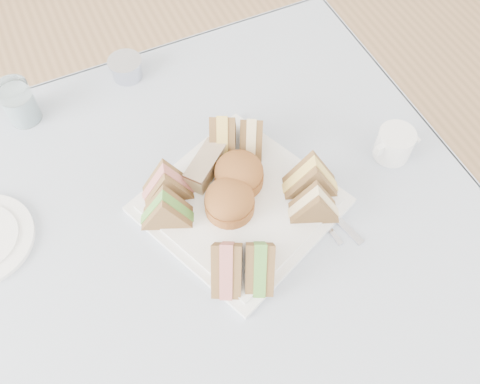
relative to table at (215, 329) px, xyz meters
name	(u,v)px	position (x,y,z in m)	size (l,w,h in m)	color
floor	(220,369)	(0.00, 0.00, -0.37)	(4.00, 4.00, 0.00)	#9E7751
table	(215,329)	(0.00, 0.00, 0.00)	(0.90, 0.90, 0.74)	brown
tablecloth	(207,259)	(0.00, 0.00, 0.37)	(1.02, 1.02, 0.01)	silver
serving_plate	(240,205)	(0.09, 0.07, 0.38)	(0.29, 0.29, 0.01)	white
sandwich_fl_a	(227,258)	(0.02, -0.04, 0.43)	(0.10, 0.05, 0.09)	brown
sandwich_fl_b	(260,257)	(0.07, -0.06, 0.43)	(0.10, 0.05, 0.09)	brown
sandwich_fr_a	(312,175)	(0.22, 0.04, 0.43)	(0.10, 0.05, 0.09)	brown
sandwich_fr_b	(315,202)	(0.20, 0.00, 0.43)	(0.09, 0.04, 0.08)	brown
sandwich_bl_a	(165,207)	(-0.03, 0.09, 0.43)	(0.09, 0.04, 0.08)	brown
sandwich_bl_b	(166,181)	(-0.01, 0.14, 0.43)	(0.09, 0.04, 0.08)	brown
sandwich_br_a	(251,133)	(0.17, 0.17, 0.43)	(0.09, 0.04, 0.08)	brown
sandwich_br_b	(223,132)	(0.12, 0.19, 0.43)	(0.10, 0.05, 0.09)	brown
scone_left	(229,201)	(0.07, 0.06, 0.42)	(0.09, 0.09, 0.06)	#A76131
scone_right	(239,173)	(0.11, 0.11, 0.42)	(0.09, 0.09, 0.06)	#A76131
pastry_slice	(205,166)	(0.06, 0.15, 0.41)	(0.09, 0.04, 0.04)	tan
water_glass	(19,102)	(-0.20, 0.43, 0.42)	(0.06, 0.06, 0.09)	white
tea_strainer	(126,69)	(0.02, 0.46, 0.40)	(0.07, 0.07, 0.04)	#B7BACA
knife	(328,210)	(0.23, 0.00, 0.38)	(0.01, 0.17, 0.00)	#B7BACA
fork	(315,209)	(0.21, 0.01, 0.38)	(0.01, 0.16, 0.00)	#B7BACA
creamer_jug	(394,144)	(0.40, 0.05, 0.41)	(0.07, 0.07, 0.06)	white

